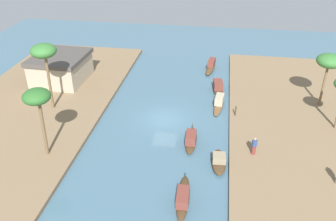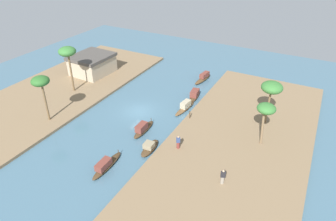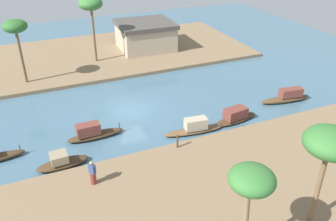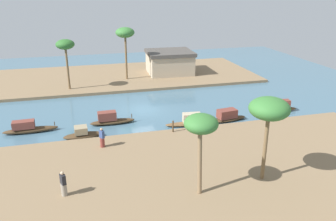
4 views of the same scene
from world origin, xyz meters
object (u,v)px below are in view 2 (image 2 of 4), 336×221
object	(u,v)px
sampan_downstream_large	(106,165)
person_by_mooring	(178,143)
mooring_post	(190,115)
palm_tree_right_tall	(67,52)
sampan_midstream	(143,129)
person_on_near_bank	(223,177)
sampan_open_hull	(195,95)
sampan_upstream_small	(150,147)
sampan_with_red_awning	(185,107)
palm_tree_right_short	(41,82)
sampan_foreground	(203,78)
palm_tree_left_far	(272,88)
riverside_building	(92,64)
palm_tree_left_near	(266,110)

from	to	relation	value
sampan_downstream_large	person_by_mooring	world-z (taller)	person_by_mooring
mooring_post	palm_tree_right_tall	world-z (taller)	palm_tree_right_tall
sampan_midstream	person_on_near_bank	xyz separation A→B (m)	(-3.99, -11.71, 0.62)
sampan_open_hull	sampan_upstream_small	size ratio (longest dim) A/B	1.20
sampan_downstream_large	mooring_post	size ratio (longest dim) A/B	4.60
sampan_with_red_awning	person_on_near_bank	xyz separation A→B (m)	(-11.36, -9.38, 0.65)
sampan_midstream	palm_tree_right_tall	bearing A→B (deg)	74.70
sampan_open_hull	sampan_upstream_small	bearing A→B (deg)	174.49
sampan_upstream_small	palm_tree_right_short	size ratio (longest dim) A/B	0.56
sampan_foreground	person_on_near_bank	distance (m)	23.96
sampan_foreground	palm_tree_left_far	xyz separation A→B (m)	(-8.51, -12.06, 4.82)
person_by_mooring	palm_tree_right_tall	xyz separation A→B (m)	(4.94, 20.50, 5.50)
person_by_mooring	palm_tree_right_tall	size ratio (longest dim) A/B	0.23
riverside_building	palm_tree_right_tall	bearing A→B (deg)	-161.98
palm_tree_left_far	palm_tree_right_tall	size ratio (longest dim) A/B	0.81
sampan_downstream_large	sampan_with_red_awning	bearing A→B (deg)	-10.57
sampan_foreground	person_by_mooring	xyz separation A→B (m)	(-18.59, -4.52, 0.59)
riverside_building	mooring_post	bearing A→B (deg)	-102.12
sampan_open_hull	person_by_mooring	distance (m)	12.90
sampan_downstream_large	sampan_with_red_awning	world-z (taller)	sampan_with_red_awning
sampan_foreground	palm_tree_right_short	xyz separation A→B (m)	(-21.33, 12.93, 5.31)
sampan_midstream	palm_tree_right_short	bearing A→B (deg)	106.89
person_by_mooring	sampan_upstream_small	bearing A→B (deg)	-6.14
palm_tree_left_far	palm_tree_right_short	bearing A→B (deg)	117.15
palm_tree_left_near	sampan_midstream	bearing A→B (deg)	107.52
sampan_foreground	palm_tree_right_short	bearing A→B (deg)	156.66
palm_tree_left_near	palm_tree_right_tall	xyz separation A→B (m)	(-0.47, 28.44, 1.71)
sampan_with_red_awning	palm_tree_left_near	distance (m)	12.34
palm_tree_left_far	palm_tree_right_short	distance (m)	28.09
sampan_open_hull	sampan_midstream	xyz separation A→B (m)	(-11.26, 2.09, 0.01)
palm_tree_left_far	palm_tree_right_tall	distance (m)	28.53
palm_tree_right_tall	mooring_post	bearing A→B (deg)	-85.88
palm_tree_left_far	sampan_upstream_small	bearing A→B (deg)	137.99
palm_tree_right_short	sampan_downstream_large	bearing A→B (deg)	-106.25
palm_tree_left_near	riverside_building	bearing A→B (deg)	78.48
person_on_near_bank	sampan_open_hull	bearing A→B (deg)	-80.07
sampan_with_red_awning	palm_tree_left_far	distance (m)	11.84
sampan_downstream_large	sampan_upstream_small	xyz separation A→B (m)	(4.76, -2.47, -0.06)
sampan_midstream	sampan_foreground	xyz separation A→B (m)	(17.42, -0.97, -0.00)
sampan_open_hull	palm_tree_right_short	distance (m)	21.34
sampan_downstream_large	sampan_foreground	xyz separation A→B (m)	(24.85, -0.83, 0.03)
palm_tree_left_near	palm_tree_right_tall	size ratio (longest dim) A/B	0.74
sampan_open_hull	mooring_post	world-z (taller)	mooring_post
sampan_upstream_small	palm_tree_right_short	bearing A→B (deg)	91.84
sampan_with_red_awning	palm_tree_right_short	size ratio (longest dim) A/B	0.77
person_by_mooring	sampan_open_hull	bearing A→B (deg)	-108.19
sampan_with_red_awning	sampan_midstream	bearing A→B (deg)	168.92
person_on_near_bank	person_by_mooring	bearing A→B (deg)	-46.73
sampan_downstream_large	mooring_post	distance (m)	13.17
mooring_post	palm_tree_left_near	distance (m)	10.23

